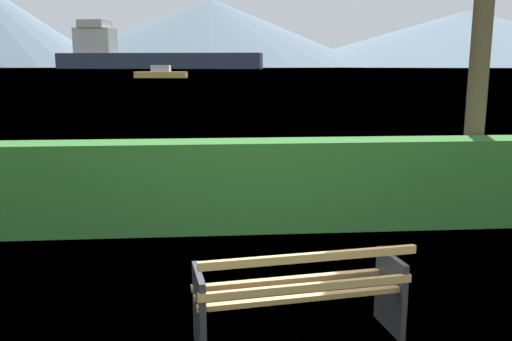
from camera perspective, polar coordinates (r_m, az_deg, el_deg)
name	(u,v)px	position (r m, az deg, el deg)	size (l,w,h in m)	color
ground_plane	(297,338)	(4.82, 4.40, -17.22)	(1400.00, 1400.00, 0.00)	#567A38
water_surface	(212,69)	(312.24, -4.71, 10.67)	(620.00, 620.00, 0.00)	#6B8EA3
park_bench	(300,294)	(4.58, 4.71, -12.85)	(1.81, 0.81, 0.87)	tan
hedge_row	(262,185)	(7.56, 0.69, -1.54)	(12.13, 0.62, 1.26)	#2D6B28
cargo_ship_large	(144,55)	(320.50, -11.79, 11.84)	(117.62, 38.54, 27.04)	#2D384C
fishing_boat_near	(161,73)	(98.12, -10.01, 10.07)	(9.25, 3.94, 2.22)	gold
distant_hills	(262,32)	(573.43, 0.62, 14.42)	(845.77, 417.82, 89.60)	slate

